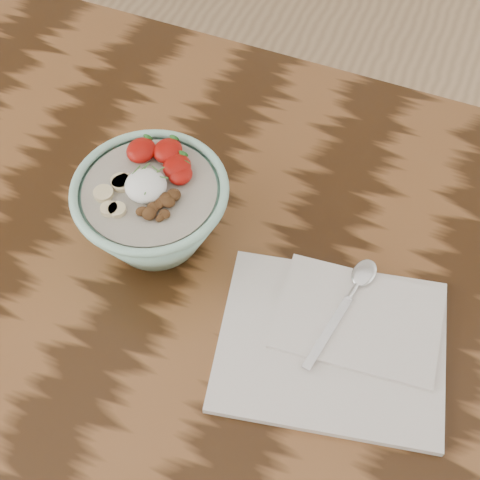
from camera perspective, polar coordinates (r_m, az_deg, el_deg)
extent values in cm
cube|color=black|center=(91.92, 4.78, -5.61)|extent=(160.00, 90.00, 4.00)
cylinder|color=#4C2D19|center=(164.19, -16.16, 7.35)|extent=(7.00, 7.00, 71.00)
cylinder|color=#9CD2BB|center=(95.11, -7.04, 0.36)|extent=(9.06, 9.06, 1.29)
torus|color=#9CD2BB|center=(86.65, -7.75, 4.29)|extent=(20.60, 20.60, 1.19)
cylinder|color=#AEA190|center=(87.15, -7.70, 4.03)|extent=(17.47, 17.47, 1.08)
ellipsoid|color=white|center=(85.91, -8.04, 4.61)|extent=(5.38, 5.38, 2.96)
ellipsoid|color=#950C06|center=(89.81, -8.43, 7.58)|extent=(3.87, 4.26, 2.13)
cone|color=#286623|center=(90.57, -7.95, 8.48)|extent=(1.40, 1.03, 1.52)
ellipsoid|color=#950C06|center=(86.79, -5.10, 5.58)|extent=(3.10, 3.41, 1.70)
cone|color=#286623|center=(87.34, -4.73, 6.37)|extent=(1.40, 1.03, 1.52)
ellipsoid|color=#950C06|center=(87.48, -5.40, 6.25)|extent=(3.68, 4.04, 2.02)
cone|color=#286623|center=(88.19, -4.96, 7.14)|extent=(1.40, 1.03, 1.52)
ellipsoid|color=#950C06|center=(89.33, -6.19, 7.57)|extent=(3.83, 4.21, 2.11)
cone|color=#286623|center=(90.10, -5.73, 8.47)|extent=(1.40, 1.03, 1.52)
cylinder|color=beige|center=(85.22, -11.11, 2.62)|extent=(2.19, 2.19, 0.70)
cylinder|color=beige|center=(87.42, -10.06, 4.76)|extent=(2.49, 2.49, 0.70)
cylinder|color=beige|center=(87.69, -10.19, 4.94)|extent=(2.50, 2.50, 0.70)
cylinder|color=beige|center=(84.95, -10.43, 2.56)|extent=(2.23, 2.23, 0.70)
cylinder|color=beige|center=(86.87, -11.58, 3.92)|extent=(2.57, 2.57, 0.70)
cylinder|color=beige|center=(87.60, -9.73, 4.97)|extent=(2.22, 2.22, 0.70)
ellipsoid|color=#553219|center=(83.95, -7.59, 2.35)|extent=(1.98, 1.96, 0.71)
ellipsoid|color=#553219|center=(84.06, -8.35, 2.44)|extent=(2.07, 1.93, 1.26)
ellipsoid|color=#553219|center=(84.72, -6.37, 3.49)|extent=(2.59, 2.55, 1.51)
ellipsoid|color=#553219|center=(83.62, -7.77, 2.26)|extent=(2.56, 2.59, 1.29)
ellipsoid|color=#553219|center=(84.46, -6.87, 3.13)|extent=(1.71, 2.06, 1.09)
ellipsoid|color=#553219|center=(83.32, -6.83, 1.89)|extent=(1.42, 1.61, 0.76)
ellipsoid|color=#553219|center=(83.58, -6.46, 2.23)|extent=(1.91, 1.83, 0.73)
ellipsoid|color=#553219|center=(84.37, -6.23, 3.26)|extent=(2.26, 1.81, 1.36)
ellipsoid|color=#553219|center=(84.99, -5.71, 3.84)|extent=(2.17, 2.27, 1.25)
ellipsoid|color=#553219|center=(84.24, -7.42, 2.77)|extent=(2.14, 2.11, 0.96)
cylinder|color=#477B34|center=(85.33, -8.39, 5.10)|extent=(0.46, 1.50, 0.23)
cylinder|color=#477B34|center=(86.15, -8.29, 5.78)|extent=(0.24, 1.58, 0.23)
cylinder|color=#477B34|center=(86.47, -8.85, 5.93)|extent=(0.47, 1.65, 0.24)
cylinder|color=#477B34|center=(85.95, -6.97, 5.85)|extent=(0.93, 1.78, 0.24)
cylinder|color=#477B34|center=(86.59, -8.17, 6.15)|extent=(0.79, 1.72, 0.24)
cylinder|color=#477B34|center=(86.16, -8.50, 5.75)|extent=(1.12, 1.17, 0.23)
cylinder|color=#477B34|center=(84.90, -7.90, 4.84)|extent=(1.68, 0.93, 0.24)
cylinder|color=#477B34|center=(84.27, -7.94, 4.30)|extent=(0.33, 1.73, 0.24)
cylinder|color=#477B34|center=(85.22, -6.52, 5.33)|extent=(1.17, 0.33, 0.22)
cylinder|color=#477B34|center=(86.22, -7.20, 6.03)|extent=(1.35, 0.74, 0.23)
cube|color=silver|center=(86.96, 7.79, -8.87)|extent=(32.55, 28.25, 1.10)
cube|color=silver|center=(88.15, 10.08, -6.66)|extent=(22.12, 16.17, 0.66)
cube|color=silver|center=(86.11, 7.50, -7.84)|extent=(3.19, 11.66, 0.35)
cylinder|color=silver|center=(89.40, 9.72, -4.16)|extent=(1.24, 3.12, 0.71)
ellipsoid|color=silver|center=(90.79, 10.56, -2.76)|extent=(3.88, 5.13, 0.96)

